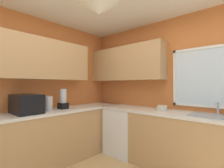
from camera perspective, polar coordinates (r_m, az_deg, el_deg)
room_shell at (r=2.62m, az=-7.61°, el=9.83°), size 3.58×3.66×2.63m
counter_run_left at (r=3.00m, az=-24.85°, el=-17.62°), size 0.65×3.27×0.92m
counter_run_back at (r=2.93m, az=20.67°, el=-18.07°), size 2.67×0.65×0.92m
dishwasher at (r=3.37m, az=4.24°, el=-16.13°), size 0.60×0.60×0.87m
microwave at (r=2.82m, az=-27.82°, el=-6.21°), size 0.48×0.36×0.29m
kettle at (r=2.94m, az=-21.36°, el=-6.41°), size 0.13×0.13×0.24m
sink_assembly at (r=2.68m, az=32.70°, el=-9.43°), size 0.66×0.40×0.19m
bowl at (r=2.89m, az=17.09°, el=-8.08°), size 0.17×0.17×0.09m
blender_appliance at (r=3.10m, az=-16.79°, el=-5.38°), size 0.15×0.15×0.36m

